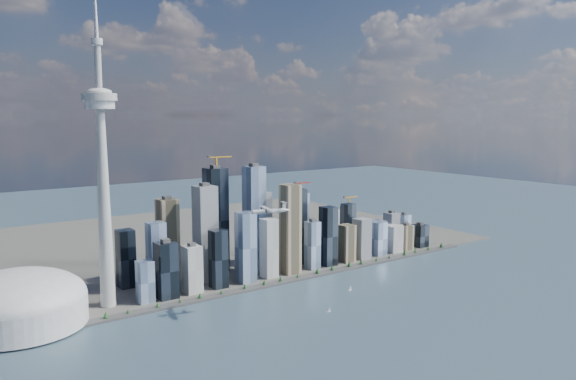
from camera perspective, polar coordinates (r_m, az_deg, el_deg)
ground at (r=916.84m, az=7.59°, el=-13.28°), size 4000.00×4000.00×0.00m
seawall at (r=1100.26m, az=-1.54°, el=-9.51°), size 1100.00×22.00×4.00m
land at (r=1481.28m, az=-11.48°, el=-5.19°), size 1400.00×900.00×3.00m
shoreline_trees at (r=1098.28m, az=-1.54°, el=-9.17°), size 960.53×7.20×8.80m
skyscraper_cluster at (r=1183.79m, az=-1.55°, el=-4.64°), size 736.00×142.00×241.73m
needle_tower at (r=977.23m, az=-18.33°, el=1.94°), size 56.00×56.00×550.50m
dome_stadium at (r=973.50m, az=-25.64°, el=-10.27°), size 200.00×200.00×86.00m
airplane at (r=909.90m, az=-1.88°, el=-2.09°), size 67.16×59.85×16.55m
sailboat_west at (r=959.65m, az=4.21°, el=-12.07°), size 6.62×3.32×9.21m
sailboat_east at (r=1072.17m, az=6.34°, el=-9.95°), size 7.49×2.64×10.35m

